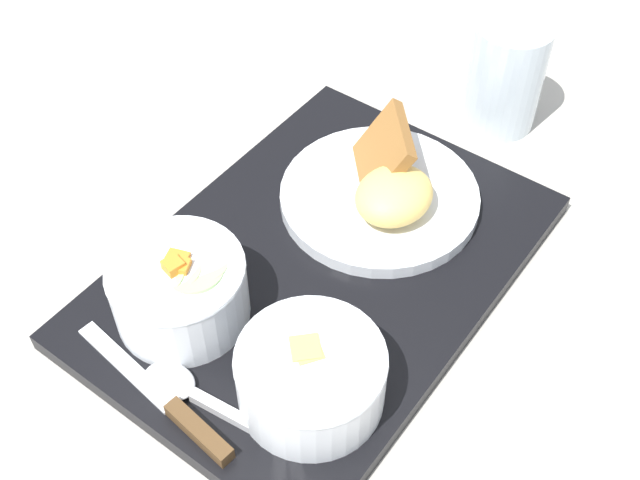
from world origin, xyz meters
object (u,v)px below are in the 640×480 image
object	(u,v)px
bowl_soup	(311,374)
glass_water	(505,80)
bowl_salad	(179,287)
plate_main	(383,193)
spoon	(189,392)
knife	(176,411)

from	to	relation	value
bowl_soup	glass_water	world-z (taller)	glass_water
bowl_salad	glass_water	xyz separation A→B (m)	(0.39, -0.13, -0.00)
bowl_soup	glass_water	distance (m)	0.41
plate_main	spoon	world-z (taller)	plate_main
bowl_salad	knife	distance (m)	0.10
spoon	glass_water	xyz separation A→B (m)	(0.46, -0.08, 0.03)
bowl_salad	spoon	xyz separation A→B (m)	(-0.06, -0.05, -0.03)
bowl_salad	spoon	world-z (taller)	bowl_salad
bowl_soup	glass_water	bearing A→B (deg)	0.11
knife	glass_water	bearing A→B (deg)	-86.10
plate_main	spoon	xyz separation A→B (m)	(-0.26, 0.04, -0.01)
bowl_soup	spoon	distance (m)	0.10
spoon	plate_main	bearing A→B (deg)	-97.87
bowl_salad	glass_water	size ratio (longest dim) A/B	0.96
bowl_soup	plate_main	bearing A→B (deg)	11.79
bowl_salad	plate_main	bearing A→B (deg)	-24.41
knife	bowl_salad	bearing A→B (deg)	-44.09
plate_main	glass_water	world-z (taller)	glass_water
bowl_soup	bowl_salad	bearing A→B (deg)	82.84
knife	glass_water	distance (m)	0.48
bowl_salad	plate_main	size ratio (longest dim) A/B	0.60
bowl_soup	plate_main	size ratio (longest dim) A/B	0.61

